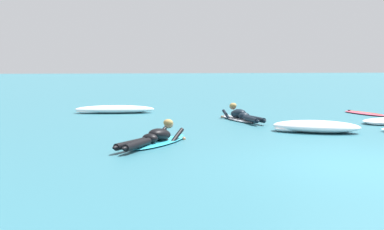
% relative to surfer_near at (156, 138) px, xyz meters
% --- Properties ---
extents(ground_plane, '(120.00, 120.00, 0.00)m').
position_rel_surfer_near_xyz_m(ground_plane, '(3.49, 7.34, -0.14)').
color(ground_plane, '#2D6B7A').
extents(surfer_near, '(1.80, 2.45, 0.54)m').
position_rel_surfer_near_xyz_m(surfer_near, '(0.00, 0.00, 0.00)').
color(surfer_near, '#2DB2D1').
rests_on(surfer_near, ground).
extents(surfer_far, '(0.94, 2.63, 0.53)m').
position_rel_surfer_near_xyz_m(surfer_far, '(2.79, 4.16, 0.00)').
color(surfer_far, silver).
rests_on(surfer_far, ground).
extents(drifting_surfboard, '(1.01, 1.93, 0.16)m').
position_rel_surfer_near_xyz_m(drifting_surfboard, '(7.31, 5.44, -0.10)').
color(drifting_surfboard, '#E54C66').
rests_on(drifting_surfboard, ground).
extents(whitewater_front, '(2.74, 0.87, 0.27)m').
position_rel_surfer_near_xyz_m(whitewater_front, '(-1.00, 6.91, -0.01)').
color(whitewater_front, white).
rests_on(whitewater_front, ground).
extents(whitewater_mid_right, '(2.34, 1.72, 0.30)m').
position_rel_surfer_near_xyz_m(whitewater_mid_right, '(4.10, 1.42, 0.00)').
color(whitewater_mid_right, white).
rests_on(whitewater_mid_right, ground).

